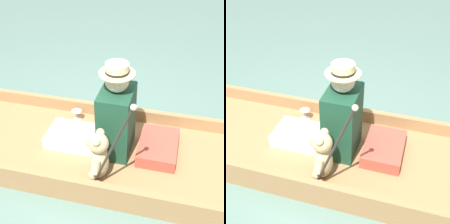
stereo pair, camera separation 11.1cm
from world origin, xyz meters
The scene contains 7 objects.
ground_plane centered at (0.00, 0.00, 0.00)m, with size 16.00×16.00×0.00m, color slate.
punt_boat centered at (0.00, 0.00, 0.07)m, with size 1.10×2.98×0.24m.
seat_cushion centered at (0.09, -0.61, 0.16)m, with size 0.48×0.34×0.12m.
seated_person centered at (0.04, -0.16, 0.41)m, with size 0.39×0.79×0.86m.
teddy_bear centered at (-0.31, -0.18, 0.31)m, with size 0.31×0.18×0.45m.
wine_glass centered at (0.36, 0.25, 0.19)m, with size 0.10×0.10×0.11m.
walking_cane centered at (-0.45, -0.34, 0.60)m, with size 0.04×0.34×0.85m.
Camera 2 is at (-2.00, -0.82, 2.04)m, focal length 50.00 mm.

